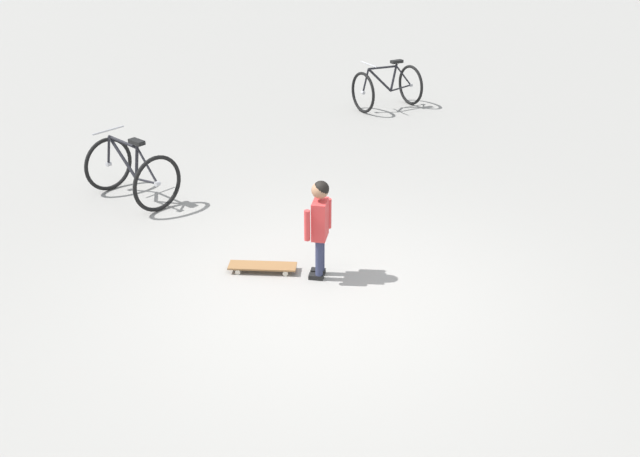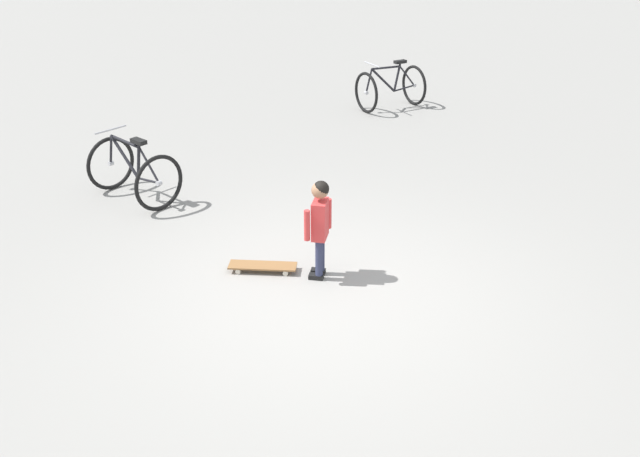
% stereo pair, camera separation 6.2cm
% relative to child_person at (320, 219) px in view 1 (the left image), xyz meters
% --- Properties ---
extents(ground_plane, '(50.00, 50.00, 0.00)m').
position_rel_child_person_xyz_m(ground_plane, '(-0.20, 0.32, -0.66)').
color(ground_plane, gray).
extents(child_person, '(0.23, 0.40, 1.06)m').
position_rel_child_person_xyz_m(child_person, '(0.00, 0.00, 0.00)').
color(child_person, '#2D3351').
rests_on(child_person, ground).
extents(skateboard, '(0.73, 0.46, 0.07)m').
position_rel_child_person_xyz_m(skateboard, '(0.58, 0.18, -0.60)').
color(skateboard, olive).
rests_on(skateboard, ground).
extents(bicycle_near, '(1.18, 1.28, 0.85)m').
position_rel_child_person_xyz_m(bicycle_near, '(1.69, -5.91, -0.28)').
color(bicycle_near, black).
rests_on(bicycle_near, ground).
extents(bicycle_mid, '(1.21, 0.94, 0.85)m').
position_rel_child_person_xyz_m(bicycle_mid, '(3.01, -0.68, -0.28)').
color(bicycle_mid, black).
rests_on(bicycle_mid, ground).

